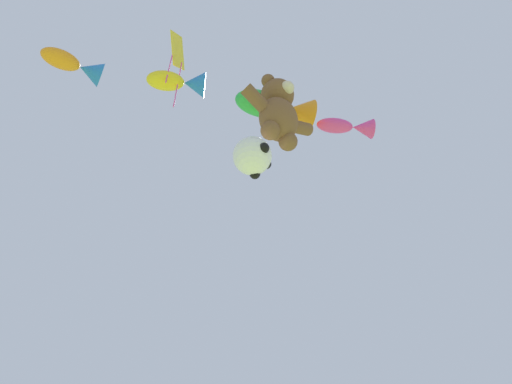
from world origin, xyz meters
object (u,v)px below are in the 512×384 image
fish_kite_magenta (349,127)px  fish_kite_emerald (279,109)px  teddy_bear_kite (278,111)px  diamond_kite (177,54)px  soccer_ball_kite (253,156)px  fish_kite_tangerine (76,65)px  fish_kite_goldfin (180,82)px

fish_kite_magenta → fish_kite_emerald: 2.15m
teddy_bear_kite → fish_kite_magenta: size_ratio=1.41×
teddy_bear_kite → diamond_kite: diamond_kite is taller
soccer_ball_kite → diamond_kite: 4.73m
fish_kite_tangerine → fish_kite_goldfin: bearing=-17.6°
soccer_ball_kite → fish_kite_goldfin: size_ratio=0.59×
fish_kite_magenta → fish_kite_emerald: bearing=155.5°
fish_kite_goldfin → fish_kite_emerald: bearing=-24.3°
teddy_bear_kite → fish_kite_tangerine: (-4.64, 2.56, 0.63)m
fish_kite_tangerine → diamond_kite: diamond_kite is taller
soccer_ball_kite → fish_kite_tangerine: size_ratio=0.64×
diamond_kite → fish_kite_magenta: bearing=-23.0°
teddy_bear_kite → soccer_ball_kite: 1.95m
fish_kite_goldfin → fish_kite_tangerine: fish_kite_goldfin is taller
fish_kite_magenta → diamond_kite: 5.45m
teddy_bear_kite → fish_kite_magenta: 2.68m
fish_kite_magenta → diamond_kite: (-4.83, 2.05, 1.46)m
soccer_ball_kite → diamond_kite: (-1.69, 1.42, 4.18)m
soccer_ball_kite → diamond_kite: size_ratio=0.34×
fish_kite_magenta → fish_kite_emerald: (-1.95, 0.89, 0.16)m
fish_kite_magenta → fish_kite_tangerine: 7.72m
teddy_bear_kite → fish_kite_magenta: teddy_bear_kite is taller
soccer_ball_kite → fish_kite_magenta: (3.14, -0.62, 2.71)m
fish_kite_magenta → fish_kite_goldfin: bearing=155.6°
fish_kite_goldfin → diamond_kite: bearing=-172.6°
fish_kite_goldfin → fish_kite_magenta: bearing=-24.4°
fish_kite_magenta → diamond_kite: diamond_kite is taller
soccer_ball_kite → teddy_bear_kite: bearing=-24.8°
teddy_bear_kite → fish_kite_goldfin: 2.99m
fish_kite_magenta → diamond_kite: size_ratio=0.56×
fish_kite_emerald → fish_kite_goldfin: (-2.63, 1.19, 0.21)m
fish_kite_emerald → fish_kite_tangerine: fish_kite_emerald is taller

